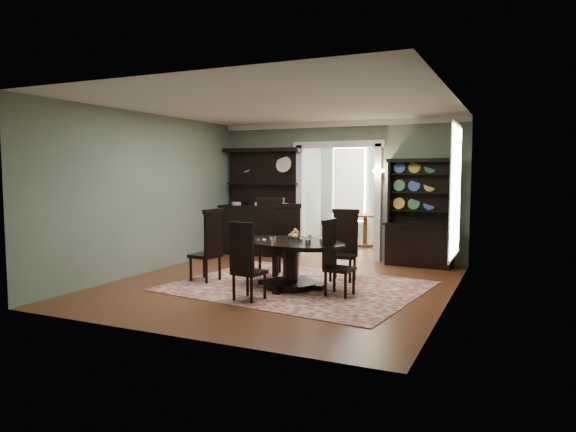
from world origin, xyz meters
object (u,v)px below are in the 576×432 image
at_px(welsh_dresser, 420,227).
at_px(dining_table, 290,255).
at_px(sideboard, 261,218).
at_px(parlor_table, 365,225).

bearing_deg(welsh_dresser, dining_table, -114.00).
relative_size(dining_table, sideboard, 0.90).
bearing_deg(sideboard, welsh_dresser, -3.98).
bearing_deg(parlor_table, sideboard, -129.21).
xyz_separation_m(dining_table, parlor_table, (-0.20, 5.11, -0.00)).
relative_size(dining_table, parlor_table, 2.48).
xyz_separation_m(sideboard, welsh_dresser, (3.60, 0.05, -0.07)).
height_order(sideboard, parlor_table, sideboard).
height_order(dining_table, sideboard, sideboard).
distance_m(dining_table, sideboard, 3.53).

